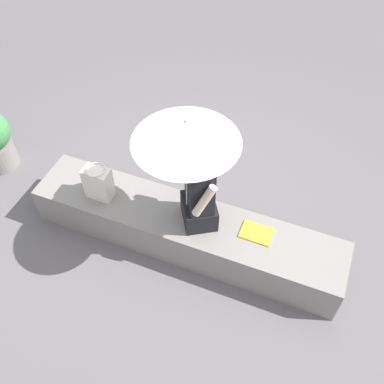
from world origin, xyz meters
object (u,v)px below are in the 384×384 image
parasol (186,132)px  handbag_black (98,183)px  magazine (257,233)px  person_seated (199,190)px

parasol → handbag_black: 1.22m
parasol → magazine: parasol is taller
parasol → handbag_black: (-0.86, -0.03, -0.87)m
handbag_black → parasol: bearing=1.9°
magazine → handbag_black: bearing=-174.8°
parasol → magazine: bearing=8.4°
magazine → person_seated: bearing=-175.6°
handbag_black → person_seated: bearing=5.1°
person_seated → parasol: size_ratio=0.78×
parasol → handbag_black: parasol is taller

